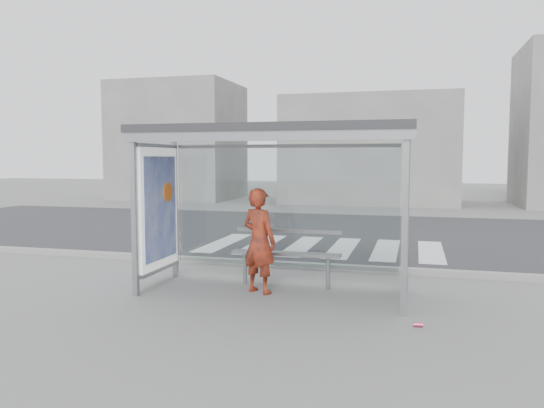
{
  "coord_description": "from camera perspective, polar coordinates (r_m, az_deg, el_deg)",
  "views": [
    {
      "loc": [
        2.13,
        -7.89,
        2.12
      ],
      "look_at": [
        -0.07,
        0.2,
        1.39
      ],
      "focal_mm": 35.0,
      "sensor_mm": 36.0,
      "label": 1
    }
  ],
  "objects": [
    {
      "name": "person",
      "position": [
        8.33,
        -1.4,
        -3.97
      ],
      "size": [
        0.71,
        0.6,
        1.66
      ],
      "primitive_type": "imported",
      "rotation": [
        0.0,
        0.0,
        2.73
      ],
      "color": "orange",
      "rests_on": "ground"
    },
    {
      "name": "ground",
      "position": [
        8.44,
        0.11,
        -9.58
      ],
      "size": [
        80.0,
        80.0,
        0.0
      ],
      "primitive_type": "plane",
      "color": "slate",
      "rests_on": "ground"
    },
    {
      "name": "bench",
      "position": [
        8.77,
        1.53,
        -5.32
      ],
      "size": [
        1.81,
        0.32,
        0.94
      ],
      "color": "slate",
      "rests_on": "ground"
    },
    {
      "name": "soda_can",
      "position": [
        7.07,
        15.46,
        -12.4
      ],
      "size": [
        0.11,
        0.07,
        0.06
      ],
      "primitive_type": "cylinder",
      "rotation": [
        0.0,
        1.57,
        0.06
      ],
      "color": "#CE3C65",
      "rests_on": "ground"
    },
    {
      "name": "bus_shelter",
      "position": [
        8.34,
        -2.25,
        4.02
      ],
      "size": [
        4.25,
        1.65,
        2.62
      ],
      "color": "gray",
      "rests_on": "ground"
    },
    {
      "name": "road",
      "position": [
        15.19,
        7.0,
        -3.1
      ],
      "size": [
        30.0,
        10.0,
        0.01
      ],
      "primitive_type": "cube",
      "color": "#2E2E31",
      "rests_on": "ground"
    },
    {
      "name": "building_center",
      "position": [
        25.98,
        10.55,
        5.69
      ],
      "size": [
        8.0,
        5.0,
        5.0
      ],
      "primitive_type": "cube",
      "color": "slate",
      "rests_on": "ground"
    },
    {
      "name": "curb",
      "position": [
        10.28,
        2.96,
        -6.62
      ],
      "size": [
        30.0,
        0.18,
        0.12
      ],
      "primitive_type": "cube",
      "color": "gray",
      "rests_on": "ground"
    },
    {
      "name": "crosswalk",
      "position": [
        12.75,
        5.39,
        -4.64
      ],
      "size": [
        5.55,
        3.0,
        0.0
      ],
      "color": "silver",
      "rests_on": "ground"
    },
    {
      "name": "building_left",
      "position": [
        28.61,
        -9.97,
        6.63
      ],
      "size": [
        6.0,
        5.0,
        6.0
      ],
      "primitive_type": "cube",
      "color": "slate",
      "rests_on": "ground"
    }
  ]
}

